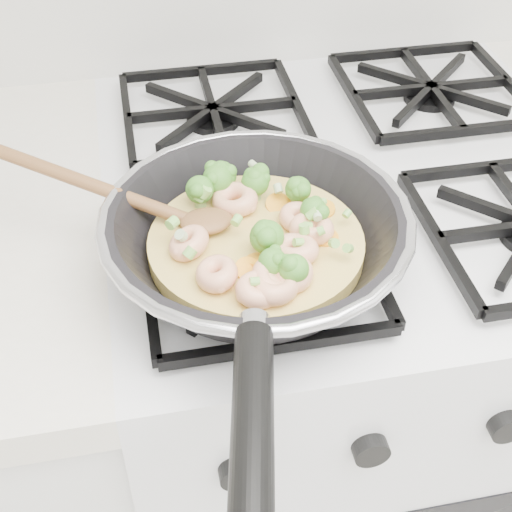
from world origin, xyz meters
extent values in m
cube|color=white|center=(0.00, 1.70, 0.45)|extent=(0.60, 0.60, 0.90)
cube|color=black|center=(0.00, 1.70, 0.91)|extent=(0.56, 0.56, 0.02)
torus|color=#B7B7BE|center=(-0.15, 1.55, 0.98)|extent=(0.30, 0.30, 0.01)
cylinder|color=black|center=(-0.20, 1.32, 0.98)|extent=(0.07, 0.18, 0.03)
cylinder|color=#E1C561|center=(-0.15, 1.55, 0.94)|extent=(0.21, 0.21, 0.02)
ellipsoid|color=brown|center=(-0.20, 1.57, 0.96)|extent=(0.06, 0.06, 0.01)
cylinder|color=brown|center=(-0.33, 1.64, 0.99)|extent=(0.25, 0.14, 0.07)
torus|color=#FABD94|center=(-0.10, 1.54, 0.96)|extent=(0.06, 0.06, 0.02)
torus|color=#FABD94|center=(-0.15, 1.48, 0.96)|extent=(0.06, 0.05, 0.03)
torus|color=#FABD94|center=(-0.20, 1.49, 0.96)|extent=(0.05, 0.05, 0.03)
torus|color=#FABD94|center=(-0.22, 1.54, 0.96)|extent=(0.06, 0.06, 0.03)
torus|color=#FABD94|center=(-0.16, 1.60, 0.96)|extent=(0.07, 0.07, 0.03)
torus|color=#FABD94|center=(-0.11, 1.56, 0.96)|extent=(0.06, 0.06, 0.02)
torus|color=#FABD94|center=(-0.16, 1.47, 0.96)|extent=(0.06, 0.06, 0.03)
torus|color=#FABD94|center=(-0.12, 1.51, 0.96)|extent=(0.06, 0.07, 0.02)
torus|color=#FABD94|center=(-0.13, 1.48, 0.96)|extent=(0.06, 0.06, 0.02)
torus|color=#FABD94|center=(-0.15, 1.47, 0.96)|extent=(0.07, 0.07, 0.02)
ellipsoid|color=#519B32|center=(-0.18, 1.62, 0.97)|extent=(0.04, 0.04, 0.03)
ellipsoid|color=#519B32|center=(-0.09, 1.55, 0.97)|extent=(0.03, 0.03, 0.03)
ellipsoid|color=#519B32|center=(-0.14, 1.61, 0.97)|extent=(0.04, 0.04, 0.03)
ellipsoid|color=#519B32|center=(-0.17, 1.63, 0.97)|extent=(0.03, 0.03, 0.03)
ellipsoid|color=#519B32|center=(-0.10, 1.59, 0.97)|extent=(0.03, 0.03, 0.03)
ellipsoid|color=#519B32|center=(-0.15, 1.49, 0.97)|extent=(0.03, 0.03, 0.03)
ellipsoid|color=#519B32|center=(-0.15, 1.52, 0.97)|extent=(0.04, 0.04, 0.03)
ellipsoid|color=#519B32|center=(-0.20, 1.61, 0.97)|extent=(0.04, 0.04, 0.03)
ellipsoid|color=#519B32|center=(-0.13, 1.48, 0.97)|extent=(0.04, 0.04, 0.03)
cylinder|color=#FFA320|center=(-0.08, 1.58, 0.95)|extent=(0.03, 0.03, 0.01)
cylinder|color=#FFA320|center=(-0.16, 1.49, 0.95)|extent=(0.03, 0.03, 0.00)
cylinder|color=#FFA320|center=(-0.15, 1.51, 0.95)|extent=(0.03, 0.03, 0.00)
cylinder|color=#FFA320|center=(-0.09, 1.53, 0.95)|extent=(0.03, 0.03, 0.00)
cylinder|color=#FFA320|center=(-0.12, 1.59, 0.95)|extent=(0.03, 0.03, 0.01)
cylinder|color=#FFA320|center=(-0.16, 1.51, 0.95)|extent=(0.03, 0.03, 0.01)
cylinder|color=#FFA320|center=(-0.17, 1.50, 0.95)|extent=(0.03, 0.03, 0.01)
cylinder|color=#FFA320|center=(-0.13, 1.52, 0.95)|extent=(0.04, 0.04, 0.01)
cylinder|color=#FFA320|center=(-0.11, 1.52, 0.95)|extent=(0.04, 0.04, 0.01)
cylinder|color=#FFA320|center=(-0.10, 1.57, 0.95)|extent=(0.04, 0.04, 0.01)
cylinder|color=#81C850|center=(-0.19, 1.60, 0.98)|extent=(0.01, 0.01, 0.01)
cylinder|color=#81C850|center=(-0.10, 1.54, 0.98)|extent=(0.01, 0.01, 0.01)
cylinder|color=#81C850|center=(-0.12, 1.51, 0.97)|extent=(0.01, 0.01, 0.01)
cylinder|color=#81C850|center=(-0.23, 1.55, 0.98)|extent=(0.01, 0.01, 0.01)
cylinder|color=#81C850|center=(-0.10, 1.52, 0.98)|extent=(0.01, 0.01, 0.01)
cylinder|color=#81C850|center=(-0.08, 1.50, 0.97)|extent=(0.01, 0.01, 0.01)
cylinder|color=#81C850|center=(-0.11, 1.54, 0.97)|extent=(0.01, 0.01, 0.01)
cylinder|color=#81C850|center=(-0.17, 1.55, 0.97)|extent=(0.01, 0.01, 0.01)
cylinder|color=#81C850|center=(-0.17, 1.47, 0.97)|extent=(0.01, 0.01, 0.01)
cylinder|color=#81C850|center=(-0.06, 1.55, 0.97)|extent=(0.01, 0.01, 0.01)
cylinder|color=#81C850|center=(-0.20, 1.60, 0.97)|extent=(0.01, 0.01, 0.01)
cylinder|color=#81C850|center=(-0.09, 1.51, 0.97)|extent=(0.01, 0.01, 0.01)
cylinder|color=#81C850|center=(-0.11, 1.53, 0.98)|extent=(0.01, 0.01, 0.01)
cylinder|color=#B3D093|center=(-0.09, 1.54, 0.98)|extent=(0.01, 0.01, 0.01)
cylinder|color=#B3D093|center=(-0.22, 1.54, 0.98)|extent=(0.01, 0.01, 0.01)
cylinder|color=#B3D093|center=(-0.14, 1.64, 0.98)|extent=(0.01, 0.01, 0.01)
cylinder|color=#81C850|center=(-0.19, 1.60, 0.98)|extent=(0.01, 0.01, 0.01)
cylinder|color=#81C850|center=(-0.17, 1.63, 0.97)|extent=(0.01, 0.01, 0.01)
cylinder|color=#81C850|center=(-0.14, 1.51, 0.97)|extent=(0.01, 0.01, 0.01)
cylinder|color=#B3D093|center=(-0.12, 1.60, 0.97)|extent=(0.01, 0.01, 0.01)
cylinder|color=#81C850|center=(-0.08, 1.57, 0.97)|extent=(0.01, 0.01, 0.01)
cylinder|color=#81C850|center=(-0.22, 1.52, 0.97)|extent=(0.01, 0.01, 0.01)
camera|label=1|loc=(-0.25, 1.03, 1.40)|focal=50.63mm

